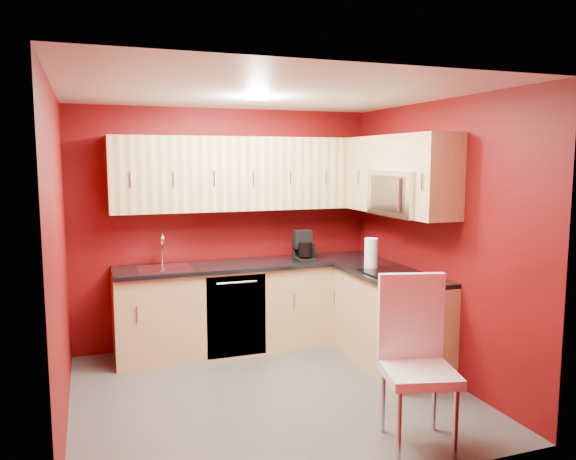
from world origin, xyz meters
TOP-DOWN VIEW (x-y plane):
  - floor at (0.00, 0.00)m, footprint 3.20×3.20m
  - ceiling at (0.00, 0.00)m, footprint 3.20×3.20m
  - wall_back at (0.00, 1.50)m, footprint 3.20×0.00m
  - wall_front at (0.00, -1.50)m, footprint 3.20×0.00m
  - wall_left at (-1.60, 0.00)m, footprint 0.00×3.00m
  - wall_right at (1.60, 0.00)m, footprint 0.00×3.00m
  - base_cabinets_back at (0.20, 1.20)m, footprint 2.80×0.60m
  - base_cabinets_right at (1.30, 0.25)m, footprint 0.60×1.30m
  - countertop_back at (0.20, 1.19)m, footprint 2.80×0.63m
  - countertop_right at (1.29, 0.23)m, footprint 0.63×1.27m
  - upper_cabinets_back at (0.20, 1.32)m, footprint 2.80×0.35m
  - upper_cabinets_right at (1.42, 0.44)m, footprint 0.35×1.55m
  - microwave at (1.39, 0.20)m, footprint 0.42×0.76m
  - cooktop at (1.28, 0.20)m, footprint 0.50×0.55m
  - sink at (-0.70, 1.20)m, footprint 0.52×0.42m
  - dishwasher_front at (-0.05, 0.91)m, footprint 0.60×0.02m
  - downlight at (0.00, 0.30)m, footprint 0.20×0.20m
  - coffee_maker at (0.74, 1.09)m, footprint 0.19×0.25m
  - napkin_holder at (0.84, 1.20)m, footprint 0.16×0.16m
  - paper_towel at (1.19, 0.47)m, footprint 0.22×0.22m
  - dining_chair at (0.70, -1.16)m, footprint 0.58×0.60m

SIDE VIEW (x-z plane):
  - floor at x=0.00m, z-range 0.00..0.00m
  - base_cabinets_back at x=0.20m, z-range 0.00..0.87m
  - base_cabinets_right at x=1.30m, z-range 0.00..0.87m
  - dishwasher_front at x=-0.05m, z-range 0.03..0.84m
  - dining_chair at x=0.70m, z-range 0.00..1.17m
  - countertop_back at x=0.20m, z-range 0.87..0.91m
  - countertop_right at x=1.29m, z-range 0.87..0.91m
  - cooktop at x=1.28m, z-range 0.91..0.92m
  - sink at x=-0.70m, z-range 0.77..1.12m
  - napkin_holder at x=0.84m, z-range 0.91..1.06m
  - paper_towel at x=1.19m, z-range 0.91..1.21m
  - coffee_maker at x=0.74m, z-range 0.91..1.23m
  - wall_back at x=0.00m, z-range -0.35..2.85m
  - wall_front at x=0.00m, z-range -0.35..2.85m
  - wall_left at x=-1.60m, z-range -0.25..2.75m
  - wall_right at x=1.60m, z-range -0.25..2.75m
  - microwave at x=1.39m, z-range 1.45..1.87m
  - upper_cabinets_back at x=0.20m, z-range 1.45..2.20m
  - upper_cabinets_right at x=1.42m, z-range 1.51..2.26m
  - downlight at x=0.00m, z-range 2.48..2.49m
  - ceiling at x=0.00m, z-range 2.50..2.50m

